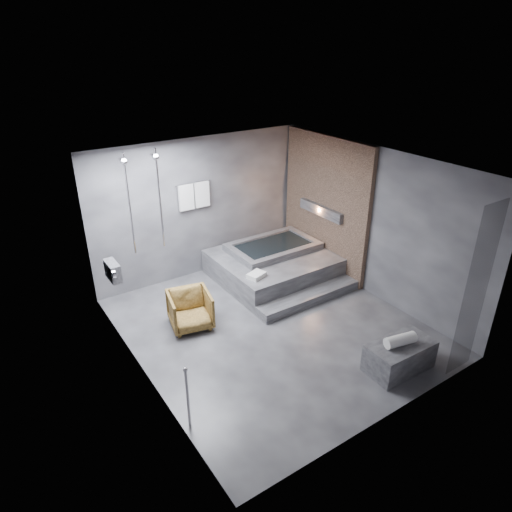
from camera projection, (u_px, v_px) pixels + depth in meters
room at (285, 224)px, 7.44m from camera, size 5.00×5.04×2.82m
tub_deck at (273, 266)px, 9.32m from camera, size 2.20×2.00×0.50m
tub_step at (309, 297)px, 8.51m from camera, size 2.20×0.36×0.18m
concrete_bench at (399, 356)px, 6.76m from camera, size 1.02×0.59×0.45m
driftwood_chair at (190, 310)px, 7.71m from camera, size 0.82×0.83×0.64m
rolled_towel at (400, 340)px, 6.59m from camera, size 0.50×0.27×0.17m
deck_towel at (256, 275)px, 8.35m from camera, size 0.38×0.32×0.09m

